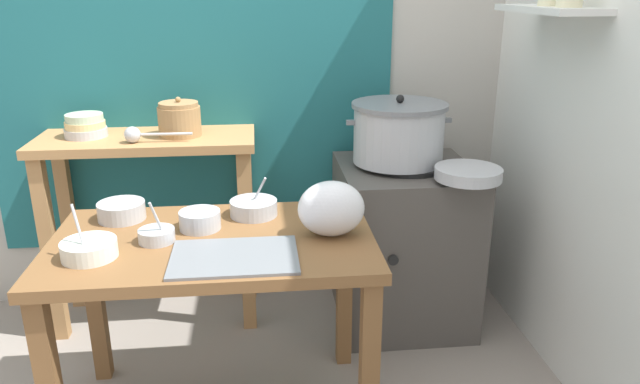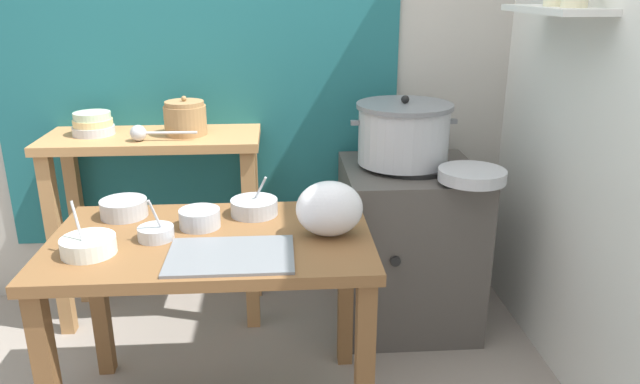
# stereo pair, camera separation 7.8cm
# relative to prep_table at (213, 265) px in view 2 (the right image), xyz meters

# --- Properties ---
(wall_back) EXTENTS (4.40, 0.12, 2.60)m
(wall_back) POSITION_rel_prep_table_xyz_m (0.10, 1.02, 0.69)
(wall_back) COLOR #B2ADA3
(wall_back) RESTS_ON ground
(wall_right) EXTENTS (0.30, 3.20, 2.60)m
(wall_right) POSITION_rel_prep_table_xyz_m (1.41, 0.12, 0.69)
(wall_right) COLOR silver
(wall_right) RESTS_ON ground
(prep_table) EXTENTS (1.10, 0.66, 0.72)m
(prep_table) POSITION_rel_prep_table_xyz_m (0.00, 0.00, 0.00)
(prep_table) COLOR brown
(prep_table) RESTS_ON ground
(back_shelf_table) EXTENTS (0.96, 0.40, 0.90)m
(back_shelf_table) POSITION_rel_prep_table_xyz_m (-0.33, 0.75, 0.07)
(back_shelf_table) COLOR #B27F4C
(back_shelf_table) RESTS_ON ground
(stove_block) EXTENTS (0.60, 0.61, 0.78)m
(stove_block) POSITION_rel_prep_table_xyz_m (0.83, 0.62, -0.23)
(stove_block) COLOR #4C4742
(stove_block) RESTS_ON ground
(steamer_pot) EXTENTS (0.47, 0.42, 0.30)m
(steamer_pot) POSITION_rel_prep_table_xyz_m (0.79, 0.64, 0.31)
(steamer_pot) COLOR #B7BABF
(steamer_pot) RESTS_ON stove_block
(clay_pot) EXTENTS (0.19, 0.19, 0.17)m
(clay_pot) POSITION_rel_prep_table_xyz_m (-0.18, 0.75, 0.36)
(clay_pot) COLOR #A37A4C
(clay_pot) RESTS_ON back_shelf_table
(bowl_stack_enamel) EXTENTS (0.18, 0.18, 0.10)m
(bowl_stack_enamel) POSITION_rel_prep_table_xyz_m (-0.59, 0.78, 0.34)
(bowl_stack_enamel) COLOR #B7BABF
(bowl_stack_enamel) RESTS_ON back_shelf_table
(ladle) EXTENTS (0.29, 0.07, 0.07)m
(ladle) POSITION_rel_prep_table_xyz_m (-0.35, 0.64, 0.33)
(ladle) COLOR #B7BABF
(ladle) RESTS_ON back_shelf_table
(serving_tray) EXTENTS (0.40, 0.28, 0.01)m
(serving_tray) POSITION_rel_prep_table_xyz_m (0.08, -0.17, 0.12)
(serving_tray) COLOR slate
(serving_tray) RESTS_ON prep_table
(plastic_bag) EXTENTS (0.23, 0.17, 0.19)m
(plastic_bag) POSITION_rel_prep_table_xyz_m (0.41, -0.02, 0.21)
(plastic_bag) COLOR white
(plastic_bag) RESTS_ON prep_table
(wide_pan) EXTENTS (0.28, 0.28, 0.05)m
(wide_pan) POSITION_rel_prep_table_xyz_m (1.02, 0.36, 0.20)
(wide_pan) COLOR #B7BABF
(wide_pan) RESTS_ON stove_block
(prep_bowl_0) EXTENTS (0.12, 0.12, 0.15)m
(prep_bowl_0) POSITION_rel_prep_table_xyz_m (-0.18, -0.01, 0.14)
(prep_bowl_0) COLOR #B7BABF
(prep_bowl_0) RESTS_ON prep_table
(prep_bowl_1) EXTENTS (0.17, 0.17, 0.18)m
(prep_bowl_1) POSITION_rel_prep_table_xyz_m (-0.38, -0.11, 0.14)
(prep_bowl_1) COLOR silver
(prep_bowl_1) RESTS_ON prep_table
(prep_bowl_2) EXTENTS (0.17, 0.17, 0.06)m
(prep_bowl_2) POSITION_rel_prep_table_xyz_m (-0.34, 0.21, 0.15)
(prep_bowl_2) COLOR #B7BABF
(prep_bowl_2) RESTS_ON prep_table
(prep_bowl_3) EXTENTS (0.15, 0.15, 0.07)m
(prep_bowl_3) POSITION_rel_prep_table_xyz_m (-0.05, 0.09, 0.15)
(prep_bowl_3) COLOR #B7BABF
(prep_bowl_3) RESTS_ON prep_table
(prep_bowl_4) EXTENTS (0.18, 0.18, 0.15)m
(prep_bowl_4) POSITION_rel_prep_table_xyz_m (0.14, 0.20, 0.14)
(prep_bowl_4) COLOR #B7BABF
(prep_bowl_4) RESTS_ON prep_table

